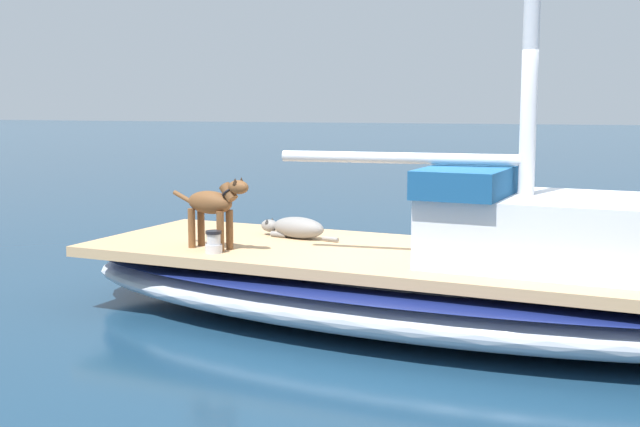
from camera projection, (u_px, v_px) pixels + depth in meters
name	position (u px, v px, depth m)	size (l,w,h in m)	color
ground_plane	(424.00, 325.00, 7.85)	(120.00, 120.00, 0.00)	navy
sailboat_main	(424.00, 290.00, 7.81)	(3.66, 7.55, 0.66)	#B2B7C1
cabin_house	(550.00, 226.00, 7.24)	(1.74, 2.42, 0.84)	silver
dog_grey	(296.00, 228.00, 8.70)	(0.43, 0.93, 0.22)	gray
dog_brown	(214.00, 205.00, 8.02)	(0.40, 0.91, 0.70)	brown
deck_winch	(214.00, 243.00, 7.86)	(0.16, 0.16, 0.21)	#B7B7BC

